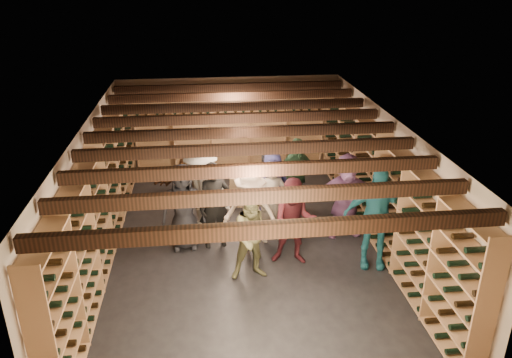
{
  "coord_description": "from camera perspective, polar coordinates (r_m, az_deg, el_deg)",
  "views": [
    {
      "loc": [
        -0.72,
        -8.26,
        4.93
      ],
      "look_at": [
        0.24,
        0.2,
        1.28
      ],
      "focal_mm": 35.0,
      "sensor_mm": 36.0,
      "label": 1
    }
  ],
  "objects": [
    {
      "name": "crate_stack_left",
      "position": [
        11.64,
        -8.03,
        -0.23
      ],
      "size": [
        0.55,
        0.41,
        0.68
      ],
      "rotation": [
        0.0,
        0.0,
        0.17
      ],
      "color": "tan",
      "rests_on": "ground"
    },
    {
      "name": "person_7",
      "position": [
        9.46,
        1.87,
        -2.69
      ],
      "size": [
        0.66,
        0.52,
        1.6
      ],
      "primitive_type": "imported",
      "rotation": [
        0.0,
        0.0,
        0.26
      ],
      "color": "gray",
      "rests_on": "ground"
    },
    {
      "name": "person_4",
      "position": [
        8.84,
        13.46,
        -4.32
      ],
      "size": [
        1.17,
        0.69,
        1.88
      ],
      "primitive_type": "imported",
      "rotation": [
        0.0,
        0.0,
        -0.22
      ],
      "color": "#1E6371",
      "rests_on": "ground"
    },
    {
      "name": "person_12",
      "position": [
        10.52,
        1.56,
        -0.12
      ],
      "size": [
        0.88,
        0.75,
        1.52
      ],
      "primitive_type": "imported",
      "rotation": [
        0.0,
        0.0,
        -0.42
      ],
      "color": "#2E2F33",
      "rests_on": "ground"
    },
    {
      "name": "ceiling",
      "position": [
        8.67,
        -1.46,
        6.25
      ],
      "size": [
        5.5,
        8.0,
        0.01
      ],
      "primitive_type": "cube",
      "color": "beige",
      "rests_on": "walls"
    },
    {
      "name": "crate_loose",
      "position": [
        11.53,
        4.42,
        -1.7
      ],
      "size": [
        0.52,
        0.35,
        0.17
      ],
      "primitive_type": "cube",
      "rotation": [
        0.0,
        0.0,
        -0.05
      ],
      "color": "tan",
      "rests_on": "ground"
    },
    {
      "name": "wine_rack_back",
      "position": [
        12.71,
        -2.97,
        5.54
      ],
      "size": [
        4.7,
        0.3,
        2.15
      ],
      "color": "#9E704D",
      "rests_on": "ground"
    },
    {
      "name": "walls",
      "position": [
        9.09,
        -1.39,
        -1.0
      ],
      "size": [
        5.52,
        8.02,
        2.4
      ],
      "color": "tan",
      "rests_on": "ground"
    },
    {
      "name": "wine_rack_right",
      "position": [
        9.69,
        13.93,
        -0.93
      ],
      "size": [
        0.32,
        7.5,
        2.15
      ],
      "color": "#9E704D",
      "rests_on": "ground"
    },
    {
      "name": "wine_rack_left",
      "position": [
        9.3,
        -17.36,
        -2.39
      ],
      "size": [
        0.32,
        7.5,
        2.15
      ],
      "color": "#9E704D",
      "rests_on": "ground"
    },
    {
      "name": "person_5",
      "position": [
        10.2,
        -7.43,
        -0.81
      ],
      "size": [
        1.57,
        1.03,
        1.62
      ],
      "primitive_type": "imported",
      "rotation": [
        0.0,
        0.0,
        -0.41
      ],
      "color": "brown",
      "rests_on": "ground"
    },
    {
      "name": "person_9",
      "position": [
        9.69,
        -6.22,
        -1.4
      ],
      "size": [
        1.36,
        1.1,
        1.83
      ],
      "primitive_type": "imported",
      "rotation": [
        0.0,
        0.0,
        -0.41
      ],
      "color": "#A29E94",
      "rests_on": "ground"
    },
    {
      "name": "person_6",
      "position": [
        9.96,
        1.85,
        -1.33
      ],
      "size": [
        0.82,
        0.57,
        1.59
      ],
      "primitive_type": "imported",
      "rotation": [
        0.0,
        0.0,
        -0.09
      ],
      "color": "#25254F",
      "rests_on": "ground"
    },
    {
      "name": "person_2",
      "position": [
        8.33,
        -0.27,
        -6.53
      ],
      "size": [
        0.81,
        0.65,
        1.59
      ],
      "primitive_type": "imported",
      "rotation": [
        0.0,
        0.0,
        0.06
      ],
      "color": "brown",
      "rests_on": "ground"
    },
    {
      "name": "person_3",
      "position": [
        9.13,
        -0.64,
        -3.74
      ],
      "size": [
        1.14,
        0.83,
        1.58
      ],
      "primitive_type": "imported",
      "rotation": [
        0.0,
        0.0,
        -0.26
      ],
      "color": "beige",
      "rests_on": "ground"
    },
    {
      "name": "ground",
      "position": [
        9.65,
        -1.32,
        -7.51
      ],
      "size": [
        8.0,
        8.0,
        0.0
      ],
      "primitive_type": "plane",
      "color": "black",
      "rests_on": "ground"
    },
    {
      "name": "person_0",
      "position": [
        9.3,
        -8.3,
        -3.17
      ],
      "size": [
        0.82,
        0.54,
        1.67
      ],
      "primitive_type": "imported",
      "rotation": [
        0.0,
        0.0,
        0.01
      ],
      "color": "black",
      "rests_on": "ground"
    },
    {
      "name": "person_10",
      "position": [
        10.58,
        4.52,
        0.37
      ],
      "size": [
        1.06,
        0.78,
        1.67
      ],
      "primitive_type": "imported",
      "rotation": [
        0.0,
        0.0,
        0.44
      ],
      "color": "#2A4E33",
      "rests_on": "ground"
    },
    {
      "name": "crate_stack_right",
      "position": [
        11.06,
        -1.6,
        -1.31
      ],
      "size": [
        0.57,
        0.45,
        0.68
      ],
      "rotation": [
        0.0,
        0.0,
        -0.27
      ],
      "color": "tan",
      "rests_on": "ground"
    },
    {
      "name": "person_8",
      "position": [
        8.76,
        4.42,
        -4.93
      ],
      "size": [
        0.89,
        0.76,
        1.62
      ],
      "primitive_type": "imported",
      "rotation": [
        0.0,
        0.0,
        -0.21
      ],
      "color": "#4A1820",
      "rests_on": "ground"
    },
    {
      "name": "person_11",
      "position": [
        9.76,
        10.24,
        -1.88
      ],
      "size": [
        1.59,
        0.55,
        1.7
      ],
      "primitive_type": "imported",
      "rotation": [
        0.0,
        0.0,
        0.03
      ],
      "color": "#7A4D7F",
      "rests_on": "ground"
    },
    {
      "name": "person_1",
      "position": [
        9.28,
        -4.7,
        -3.05
      ],
      "size": [
        0.67,
        0.5,
        1.67
      ],
      "primitive_type": "imported",
      "rotation": [
        0.0,
        0.0,
        0.18
      ],
      "color": "black",
      "rests_on": "ground"
    },
    {
      "name": "ceiling_joists",
      "position": [
        8.71,
        -1.45,
        5.37
      ],
      "size": [
        5.4,
        7.12,
        0.18
      ],
      "color": "black",
      "rests_on": "ground"
    }
  ]
}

